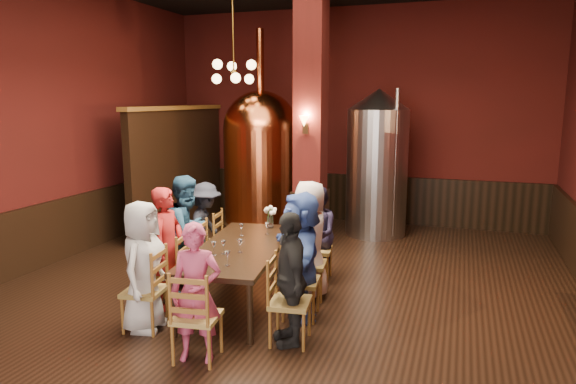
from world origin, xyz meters
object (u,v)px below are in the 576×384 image
(person_2, at_px, (188,233))
(steel_vessel, at_px, (377,163))
(person_1, at_px, (168,248))
(person_0, at_px, (143,266))
(copper_kettle, at_px, (261,159))
(rose_vase, at_px, (270,213))
(dining_table, at_px, (241,251))

(person_2, distance_m, steel_vessel, 4.29)
(person_1, relative_size, person_2, 0.97)
(person_0, distance_m, person_2, 1.33)
(copper_kettle, bearing_deg, person_0, -84.58)
(person_1, height_order, rose_vase, person_1)
(person_1, relative_size, copper_kettle, 0.39)
(rose_vase, bearing_deg, person_1, -119.69)
(person_2, xyz_separation_m, rose_vase, (0.91, 0.79, 0.17))
(person_0, distance_m, rose_vase, 2.25)
(steel_vessel, bearing_deg, person_0, -109.73)
(person_1, height_order, steel_vessel, steel_vessel)
(person_2, distance_m, rose_vase, 1.22)
(person_0, relative_size, steel_vessel, 0.54)
(person_2, bearing_deg, steel_vessel, -25.19)
(person_0, relative_size, rose_vase, 4.54)
(person_2, relative_size, rose_vase, 4.82)
(person_2, distance_m, copper_kettle, 3.50)
(person_2, bearing_deg, dining_table, -101.02)
(copper_kettle, xyz_separation_m, rose_vase, (1.19, -2.64, -0.47))
(person_2, bearing_deg, rose_vase, -46.16)
(person_1, bearing_deg, dining_table, -62.80)
(dining_table, height_order, person_2, person_2)
(person_1, bearing_deg, person_2, 5.98)
(person_0, relative_size, person_1, 0.97)
(person_0, xyz_separation_m, steel_vessel, (1.82, 5.07, 0.65))
(dining_table, height_order, person_1, person_1)
(person_2, xyz_separation_m, copper_kettle, (-0.28, 3.43, 0.64))
(copper_kettle, height_order, rose_vase, copper_kettle)
(person_1, height_order, person_2, person_2)
(rose_vase, bearing_deg, steel_vessel, 69.96)
(dining_table, bearing_deg, person_0, -130.36)
(dining_table, relative_size, copper_kettle, 0.64)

